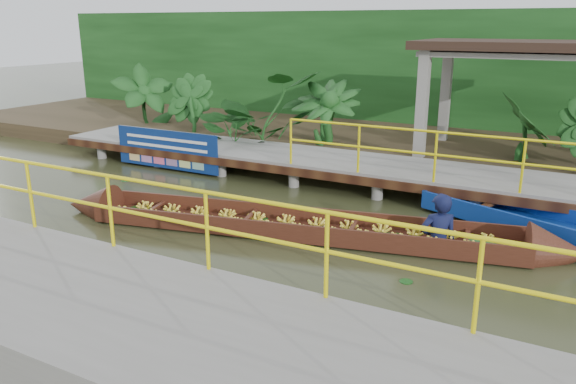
% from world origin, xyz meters
% --- Properties ---
extents(ground, '(80.00, 80.00, 0.00)m').
position_xyz_m(ground, '(0.00, 0.00, 0.00)').
color(ground, '#2A3018').
rests_on(ground, ground).
extents(land_strip, '(30.00, 8.00, 0.45)m').
position_xyz_m(land_strip, '(0.00, 7.50, 0.23)').
color(land_strip, '#302818').
rests_on(land_strip, ground).
extents(far_dock, '(16.00, 2.06, 1.66)m').
position_xyz_m(far_dock, '(0.02, 3.43, 0.48)').
color(far_dock, gray).
rests_on(far_dock, ground).
extents(near_dock, '(18.00, 2.40, 1.73)m').
position_xyz_m(near_dock, '(1.00, -4.20, 0.30)').
color(near_dock, gray).
rests_on(near_dock, ground).
extents(pavilion, '(4.40, 3.00, 3.00)m').
position_xyz_m(pavilion, '(3.00, 6.30, 2.82)').
color(pavilion, gray).
rests_on(pavilion, ground).
extents(foliage_backdrop, '(30.00, 0.80, 4.00)m').
position_xyz_m(foliage_backdrop, '(0.00, 10.00, 2.00)').
color(foliage_backdrop, '#143B13').
rests_on(foliage_backdrop, ground).
extents(vendor_boat, '(9.44, 2.86, 2.15)m').
position_xyz_m(vendor_boat, '(0.84, 0.15, 0.25)').
color(vendor_boat, '#371A0F').
rests_on(vendor_boat, ground).
extents(moored_blue_boat, '(4.06, 2.34, 0.94)m').
position_xyz_m(moored_blue_boat, '(4.70, 1.92, 0.17)').
color(moored_blue_boat, navy).
rests_on(moored_blue_boat, ground).
extents(blue_banner, '(3.13, 0.04, 0.98)m').
position_xyz_m(blue_banner, '(-4.50, 2.48, 0.56)').
color(blue_banner, navy).
rests_on(blue_banner, ground).
extents(tropical_plants, '(14.34, 1.34, 1.68)m').
position_xyz_m(tropical_plants, '(-1.75, 5.30, 1.29)').
color(tropical_plants, '#143B13').
rests_on(tropical_plants, ground).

